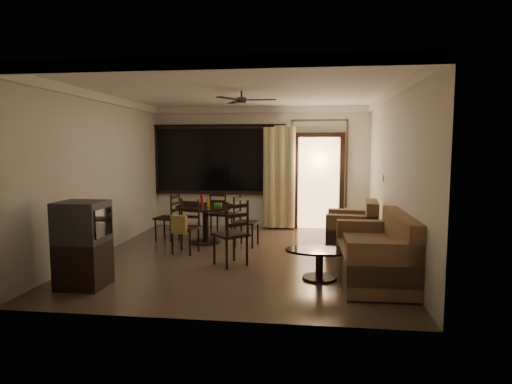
# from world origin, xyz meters

# --- Properties ---
(ground) EXTENTS (5.50, 5.50, 0.00)m
(ground) POSITION_xyz_m (0.00, 0.00, 0.00)
(ground) COLOR #7F6651
(ground) RESTS_ON ground
(room_shell) EXTENTS (5.50, 6.70, 5.50)m
(room_shell) POSITION_xyz_m (0.59, 1.77, 1.83)
(room_shell) COLOR beige
(room_shell) RESTS_ON ground
(dining_table) EXTENTS (1.17, 1.17, 0.95)m
(dining_table) POSITION_xyz_m (-0.87, 0.95, 0.58)
(dining_table) COLOR black
(dining_table) RESTS_ON ground
(dining_chair_west) EXTENTS (0.49, 0.49, 0.95)m
(dining_chair_west) POSITION_xyz_m (-1.69, 1.11, 0.28)
(dining_chair_west) COLOR black
(dining_chair_west) RESTS_ON ground
(dining_chair_east) EXTENTS (0.49, 0.49, 0.95)m
(dining_chair_east) POSITION_xyz_m (-0.05, 0.79, 0.28)
(dining_chair_east) COLOR black
(dining_chair_east) RESTS_ON ground
(dining_chair_south) EXTENTS (0.49, 0.54, 0.95)m
(dining_chair_south) POSITION_xyz_m (-1.03, 0.11, 0.31)
(dining_chair_south) COLOR black
(dining_chair_south) RESTS_ON ground
(dining_chair_north) EXTENTS (0.49, 0.49, 0.95)m
(dining_chair_north) POSITION_xyz_m (-0.72, 1.72, 0.28)
(dining_chair_north) COLOR black
(dining_chair_north) RESTS_ON ground
(tv_cabinet) EXTENTS (0.62, 0.55, 1.16)m
(tv_cabinet) POSITION_xyz_m (-1.86, -1.85, 0.58)
(tv_cabinet) COLOR black
(tv_cabinet) RESTS_ON ground
(sofa) EXTENTS (0.95, 1.76, 0.93)m
(sofa) POSITION_xyz_m (2.12, -1.14, 0.37)
(sofa) COLOR #41291E
(sofa) RESTS_ON ground
(armchair) EXTENTS (0.98, 0.98, 0.89)m
(armchair) POSITION_xyz_m (1.97, 0.66, 0.37)
(armchair) COLOR #41291E
(armchair) RESTS_ON ground
(coffee_table) EXTENTS (0.98, 0.59, 0.43)m
(coffee_table) POSITION_xyz_m (1.29, -1.12, 0.29)
(coffee_table) COLOR black
(coffee_table) RESTS_ON ground
(side_chair) EXTENTS (0.66, 0.66, 1.05)m
(side_chair) POSITION_xyz_m (-0.08, -0.58, 0.31)
(side_chair) COLOR black
(side_chair) RESTS_ON ground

